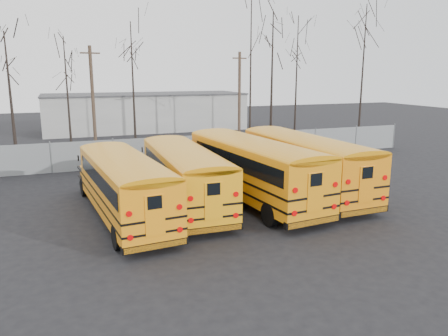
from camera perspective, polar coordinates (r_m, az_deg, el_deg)
name	(u,v)px	position (r m, az deg, el deg)	size (l,w,h in m)	color
ground	(232,213)	(20.63, 1.11, -5.93)	(120.00, 120.00, 0.00)	black
fence	(171,150)	(31.53, -7.00, 2.29)	(40.00, 0.04, 2.00)	gray
distant_building	(145,112)	(51.23, -10.23, 7.20)	(22.00, 8.00, 4.00)	#B7B7B2
bus_a	(123,181)	(19.91, -13.01, -1.72)	(3.39, 10.78, 2.97)	black
bus_b	(184,171)	(21.37, -5.30, -0.42)	(2.75, 10.83, 3.01)	black
bus_c	(251,164)	(22.17, 3.57, 0.49)	(3.85, 11.91, 3.28)	black
bus_d	(303,159)	(23.96, 10.27, 1.15)	(2.96, 11.63, 3.23)	black
utility_pole_left	(93,100)	(36.01, -16.74, 8.50)	(1.51, 0.34, 8.48)	#463527
utility_pole_right	(239,98)	(38.91, 2.02, 9.06)	(1.44, 0.47, 8.21)	#4D392B
tree_2	(11,99)	(35.02, -26.09, 8.14)	(0.26, 0.26, 9.28)	black
tree_3	(68,99)	(34.94, -19.72, 8.49)	(0.26, 0.26, 9.06)	black
tree_4	(133,89)	(36.53, -11.77, 10.12)	(0.26, 0.26, 10.38)	black
tree_5	(251,73)	(35.33, 3.49, 12.33)	(0.26, 0.26, 12.90)	black
tree_6	(272,79)	(40.43, 6.26, 11.44)	(0.26, 0.26, 11.70)	black
tree_7	(296,81)	(41.18, 9.42, 11.16)	(0.26, 0.26, 11.40)	black
tree_8	(362,75)	(42.98, 17.62, 11.49)	(0.26, 0.26, 12.44)	black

